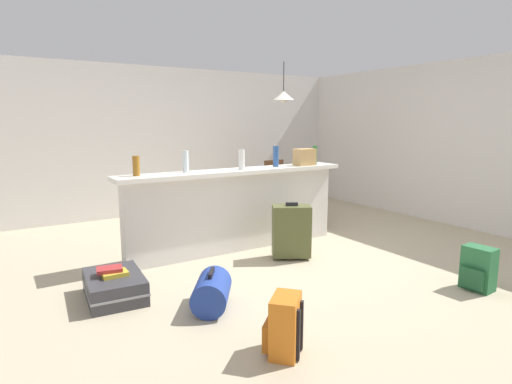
% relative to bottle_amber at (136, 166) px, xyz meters
% --- Properties ---
extents(ground_plane, '(13.00, 13.00, 0.05)m').
position_rel_bottle_amber_xyz_m(ground_plane, '(1.66, -0.49, -1.15)').
color(ground_plane, '#BCAD8E').
extents(wall_back, '(6.60, 0.10, 2.50)m').
position_rel_bottle_amber_xyz_m(wall_back, '(1.66, 2.56, 0.13)').
color(wall_back, silver).
rests_on(wall_back, ground_plane).
extents(wall_right, '(0.10, 6.00, 2.50)m').
position_rel_bottle_amber_xyz_m(wall_right, '(4.71, -0.19, 0.13)').
color(wall_right, silver).
rests_on(wall_right, ground_plane).
extents(partition_half_wall, '(2.80, 0.20, 0.96)m').
position_rel_bottle_amber_xyz_m(partition_half_wall, '(1.21, -0.05, -0.64)').
color(partition_half_wall, silver).
rests_on(partition_half_wall, ground_plane).
extents(bar_countertop, '(2.96, 0.40, 0.05)m').
position_rel_bottle_amber_xyz_m(bar_countertop, '(1.21, -0.05, -0.13)').
color(bar_countertop, white).
rests_on(bar_countertop, partition_half_wall).
extents(bottle_amber, '(0.08, 0.08, 0.22)m').
position_rel_bottle_amber_xyz_m(bottle_amber, '(0.00, 0.00, 0.00)').
color(bottle_amber, '#9E661E').
rests_on(bottle_amber, bar_countertop).
extents(bottle_clear, '(0.07, 0.07, 0.25)m').
position_rel_bottle_amber_xyz_m(bottle_clear, '(0.58, 0.02, 0.02)').
color(bottle_clear, silver).
rests_on(bottle_clear, bar_countertop).
extents(bottle_white, '(0.07, 0.07, 0.24)m').
position_rel_bottle_amber_xyz_m(bottle_white, '(1.25, -0.10, 0.01)').
color(bottle_white, silver).
rests_on(bottle_white, bar_countertop).
extents(bottle_blue, '(0.07, 0.07, 0.27)m').
position_rel_bottle_amber_xyz_m(bottle_blue, '(1.79, -0.04, 0.03)').
color(bottle_blue, '#284C89').
rests_on(bottle_blue, bar_countertop).
extents(bottle_green, '(0.06, 0.06, 0.26)m').
position_rel_bottle_amber_xyz_m(bottle_green, '(2.43, -0.06, 0.02)').
color(bottle_green, '#2D6B38').
rests_on(bottle_green, bar_countertop).
extents(grocery_bag, '(0.26, 0.18, 0.22)m').
position_rel_bottle_amber_xyz_m(grocery_bag, '(2.22, -0.10, 0.00)').
color(grocery_bag, tan).
rests_on(grocery_bag, bar_countertop).
extents(dining_table, '(1.10, 0.80, 0.74)m').
position_rel_bottle_amber_xyz_m(dining_table, '(2.72, 1.03, -0.47)').
color(dining_table, brown).
rests_on(dining_table, ground_plane).
extents(dining_chair_near_partition, '(0.46, 0.46, 0.93)m').
position_rel_bottle_amber_xyz_m(dining_chair_near_partition, '(2.65, 0.45, -0.60)').
color(dining_chair_near_partition, '#4C331E').
rests_on(dining_chair_near_partition, ground_plane).
extents(dining_chair_far_side, '(0.43, 0.43, 0.93)m').
position_rel_bottle_amber_xyz_m(dining_chair_far_side, '(2.81, 1.59, -0.60)').
color(dining_chair_far_side, '#4C331E').
rests_on(dining_chair_far_side, ground_plane).
extents(pendant_lamp, '(0.34, 0.34, 0.63)m').
position_rel_bottle_amber_xyz_m(pendant_lamp, '(2.65, 0.99, 0.87)').
color(pendant_lamp, black).
extents(suitcase_flat_charcoal, '(0.54, 0.85, 0.22)m').
position_rel_bottle_amber_xyz_m(suitcase_flat_charcoal, '(-0.46, -0.73, -1.01)').
color(suitcase_flat_charcoal, '#38383D').
rests_on(suitcase_flat_charcoal, ground_plane).
extents(backpack_orange, '(0.34, 0.34, 0.42)m').
position_rel_bottle_amber_xyz_m(backpack_orange, '(0.30, -2.31, -0.92)').
color(backpack_orange, orange).
rests_on(backpack_orange, ground_plane).
extents(backpack_green, '(0.27, 0.29, 0.42)m').
position_rel_bottle_amber_xyz_m(backpack_green, '(2.53, -2.38, -0.92)').
color(backpack_green, '#286B3D').
rests_on(backpack_green, ground_plane).
extents(duffel_bag_blue, '(0.52, 0.57, 0.34)m').
position_rel_bottle_amber_xyz_m(duffel_bag_blue, '(0.19, -1.40, -0.97)').
color(duffel_bag_blue, '#233D93').
rests_on(duffel_bag_blue, ground_plane).
extents(suitcase_upright_olive, '(0.50, 0.43, 0.67)m').
position_rel_bottle_amber_xyz_m(suitcase_upright_olive, '(1.58, -0.68, -0.79)').
color(suitcase_upright_olive, '#51562D').
rests_on(suitcase_upright_olive, ground_plane).
extents(book_stack, '(0.27, 0.22, 0.07)m').
position_rel_bottle_amber_xyz_m(book_stack, '(-0.48, -0.75, -0.86)').
color(book_stack, gold).
rests_on(book_stack, suitcase_flat_charcoal).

